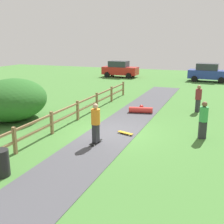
# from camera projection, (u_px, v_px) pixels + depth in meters

# --- Properties ---
(ground_plane) EXTENTS (60.00, 60.00, 0.00)m
(ground_plane) POSITION_uv_depth(u_px,v_px,m) (113.00, 132.00, 13.47)
(ground_plane) COLOR #427533
(asphalt_path) EXTENTS (2.40, 28.00, 0.02)m
(asphalt_path) POSITION_uv_depth(u_px,v_px,m) (113.00, 132.00, 13.47)
(asphalt_path) COLOR #47474C
(asphalt_path) RESTS_ON ground_plane
(wooden_fence) EXTENTS (0.12, 18.12, 1.10)m
(wooden_fence) POSITION_uv_depth(u_px,v_px,m) (66.00, 114.00, 14.22)
(wooden_fence) COLOR olive
(wooden_fence) RESTS_ON ground_plane
(bush_large) EXTENTS (3.46, 4.15, 2.31)m
(bush_large) POSITION_uv_depth(u_px,v_px,m) (13.00, 100.00, 15.29)
(bush_large) COLOR #286023
(bush_large) RESTS_ON ground_plane
(trash_bin) EXTENTS (0.56, 0.56, 0.90)m
(trash_bin) POSITION_uv_depth(u_px,v_px,m) (1.00, 163.00, 9.05)
(trash_bin) COLOR black
(trash_bin) RESTS_ON ground_plane
(skater_riding) EXTENTS (0.41, 0.81, 1.76)m
(skater_riding) POSITION_uv_depth(u_px,v_px,m) (96.00, 122.00, 11.69)
(skater_riding) COLOR black
(skater_riding) RESTS_ON asphalt_path
(skater_fallen) EXTENTS (1.48, 1.28, 0.36)m
(skater_fallen) POSITION_uv_depth(u_px,v_px,m) (141.00, 110.00, 16.99)
(skater_fallen) COLOR red
(skater_fallen) RESTS_ON asphalt_path
(skateboard_loose) EXTENTS (0.82, 0.43, 0.08)m
(skateboard_loose) POSITION_uv_depth(u_px,v_px,m) (125.00, 133.00, 13.10)
(skateboard_loose) COLOR #BF8C19
(skateboard_loose) RESTS_ON asphalt_path
(bystander_maroon) EXTENTS (0.48, 0.48, 1.67)m
(bystander_maroon) POSITION_uv_depth(u_px,v_px,m) (198.00, 97.00, 17.08)
(bystander_maroon) COLOR #2D2D33
(bystander_maroon) RESTS_ON ground_plane
(bystander_green) EXTENTS (0.50, 0.50, 1.72)m
(bystander_green) POSITION_uv_depth(u_px,v_px,m) (203.00, 118.00, 12.39)
(bystander_green) COLOR #2D2D33
(bystander_green) RESTS_ON ground_plane
(parked_car_blue) EXTENTS (4.27, 2.15, 1.92)m
(parked_car_blue) POSITION_uv_depth(u_px,v_px,m) (208.00, 73.00, 29.69)
(parked_car_blue) COLOR #283D99
(parked_car_blue) RESTS_ON ground_plane
(parked_car_red) EXTENTS (4.21, 2.02, 1.92)m
(parked_car_red) POSITION_uv_depth(u_px,v_px,m) (120.00, 69.00, 33.25)
(parked_car_red) COLOR red
(parked_car_red) RESTS_ON ground_plane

